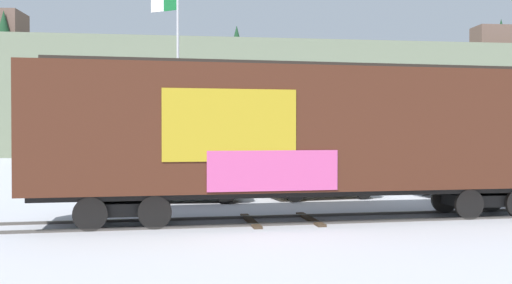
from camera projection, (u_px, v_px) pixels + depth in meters
ground_plane at (270, 221)px, 16.35m from camera, size 260.00×260.00×0.00m
track at (343, 218)px, 16.69m from camera, size 60.00×4.78×0.08m
freight_car at (313, 131)px, 16.47m from camera, size 16.54×3.63×4.75m
flagpole at (173, 63)px, 25.70m from camera, size 1.36×0.89×9.41m
hillside at (204, 104)px, 77.23m from camera, size 137.81×32.76×17.76m
parked_car_black at (183, 179)px, 21.07m from camera, size 4.58×2.05×1.78m
parked_car_tan at (319, 177)px, 22.18m from camera, size 4.55×2.58×1.70m
parked_car_silver at (470, 175)px, 22.83m from camera, size 4.69×2.55×1.71m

